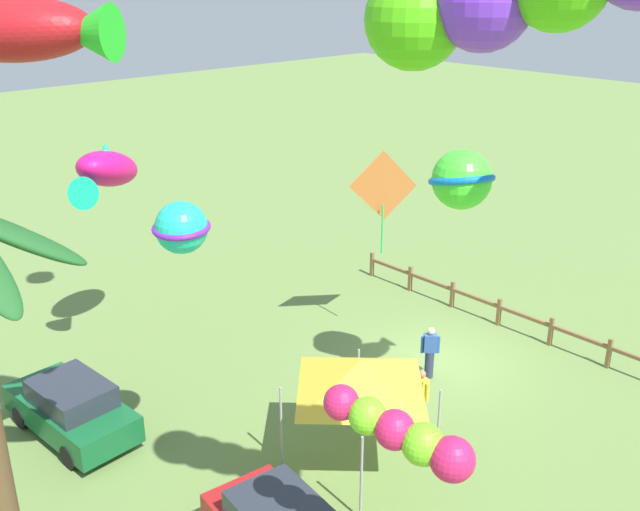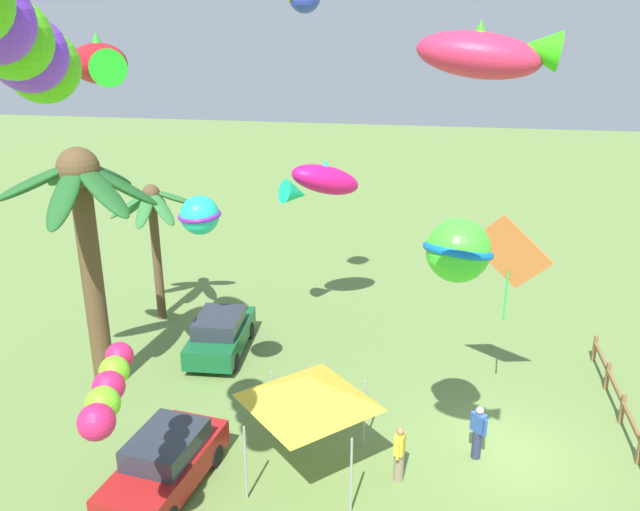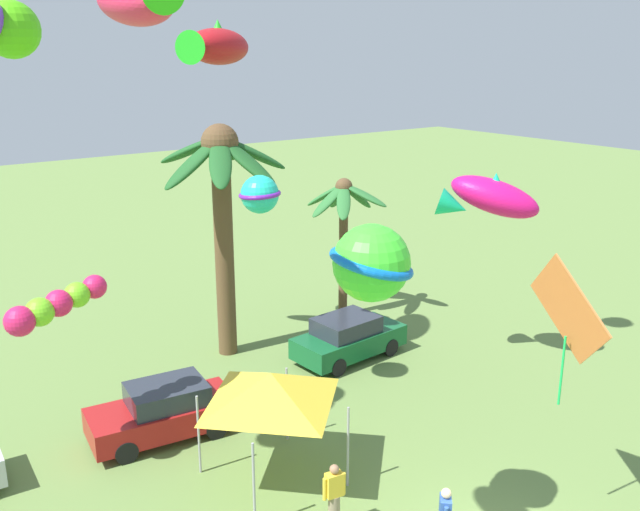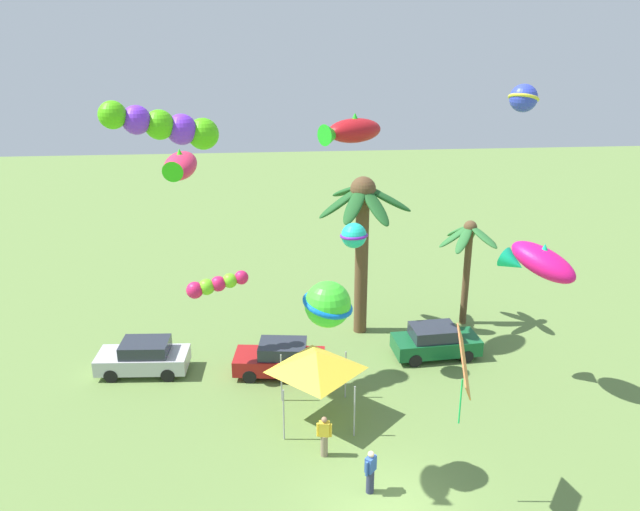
# 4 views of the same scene
# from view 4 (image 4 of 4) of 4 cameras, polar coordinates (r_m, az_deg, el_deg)

# --- Properties ---
(ground_plane) EXTENTS (120.00, 120.00, 0.00)m
(ground_plane) POSITION_cam_4_polar(r_m,az_deg,el_deg) (21.81, 5.72, -21.56)
(ground_plane) COLOR olive
(palm_tree_0) EXTENTS (4.52, 4.41, 7.86)m
(palm_tree_0) POSITION_cam_4_polar(r_m,az_deg,el_deg) (29.98, 3.83, 3.08)
(palm_tree_0) COLOR brown
(palm_tree_0) RESTS_ON ground
(palm_tree_1) EXTENTS (3.15, 3.20, 5.48)m
(palm_tree_1) POSITION_cam_4_polar(r_m,az_deg,el_deg) (32.10, 13.14, 0.83)
(palm_tree_1) COLOR brown
(palm_tree_1) RESTS_ON ground
(parked_car_0) EXTENTS (4.08, 2.18, 1.51)m
(parked_car_0) POSITION_cam_4_polar(r_m,az_deg,el_deg) (28.08, -3.57, -9.19)
(parked_car_0) COLOR #A51919
(parked_car_0) RESTS_ON ground
(parked_car_1) EXTENTS (4.00, 1.94, 1.51)m
(parked_car_1) POSITION_cam_4_polar(r_m,az_deg,el_deg) (29.18, -15.50, -8.76)
(parked_car_1) COLOR #BCBCC1
(parked_car_1) RESTS_ON ground
(parked_car_2) EXTENTS (4.01, 1.96, 1.51)m
(parked_car_2) POSITION_cam_4_polar(r_m,az_deg,el_deg) (29.91, 10.27, -7.57)
(parked_car_2) COLOR #145B2D
(parked_car_2) RESTS_ON ground
(spectator_0) EXTENTS (0.54, 0.29, 1.59)m
(spectator_0) POSITION_cam_4_polar(r_m,az_deg,el_deg) (23.26, 0.38, -15.85)
(spectator_0) COLOR gray
(spectator_0) RESTS_ON ground
(spectator_1) EXTENTS (0.43, 0.44, 1.59)m
(spectator_1) POSITION_cam_4_polar(r_m,az_deg,el_deg) (21.82, 4.54, -18.71)
(spectator_1) COLOR #2D3351
(spectator_1) RESTS_ON ground
(festival_tent) EXTENTS (2.86, 2.86, 2.85)m
(festival_tent) POSITION_cam_4_polar(r_m,az_deg,el_deg) (24.33, -0.34, -9.45)
(festival_tent) COLOR #9E9EA3
(festival_tent) RESTS_ON ground
(kite_fish_0) EXTENTS (2.96, 3.27, 1.79)m
(kite_fish_0) POSITION_cam_4_polar(r_m,az_deg,el_deg) (26.25, 18.97, -0.51)
(kite_fish_0) COLOR #F01276
(kite_tube_1) EXTENTS (4.14, 2.26, 2.01)m
(kite_tube_1) POSITION_cam_4_polar(r_m,az_deg,el_deg) (24.63, -13.69, 11.20)
(kite_tube_1) COLOR #4ECB13
(kite_tube_2) EXTENTS (2.52, 1.10, 0.94)m
(kite_tube_2) POSITION_cam_4_polar(r_m,az_deg,el_deg) (26.36, -9.35, -2.58)
(kite_tube_2) COLOR #DF1E5B
(kite_ball_3) EXTENTS (2.11, 2.11, 1.44)m
(kite_ball_3) POSITION_cam_4_polar(r_m,az_deg,el_deg) (19.52, 0.69, -4.38)
(kite_ball_3) COLOR #41E830
(kite_fish_4) EXTENTS (3.22, 2.78, 1.29)m
(kite_fish_4) POSITION_cam_4_polar(r_m,az_deg,el_deg) (27.48, 2.84, 11.10)
(kite_fish_4) COLOR #B4151B
(kite_fish_5) EXTENTS (1.01, 2.07, 0.89)m
(kite_fish_5) POSITION_cam_4_polar(r_m,az_deg,el_deg) (18.19, -12.45, 7.86)
(kite_fish_5) COLOR #E52952
(kite_diamond_6) EXTENTS (0.63, 2.32, 3.28)m
(kite_diamond_6) POSITION_cam_4_polar(r_m,az_deg,el_deg) (19.49, 12.75, -9.39)
(kite_diamond_6) COLOR orange
(kite_ball_7) EXTENTS (1.53, 1.53, 1.01)m
(kite_ball_7) POSITION_cam_4_polar(r_m,az_deg,el_deg) (24.70, 17.76, 13.27)
(kite_ball_7) COLOR blue
(kite_ball_8) EXTENTS (1.62, 1.62, 1.05)m
(kite_ball_8) POSITION_cam_4_polar(r_m,az_deg,el_deg) (25.95, 3.05, 1.80)
(kite_ball_8) COLOR #1FCDB4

